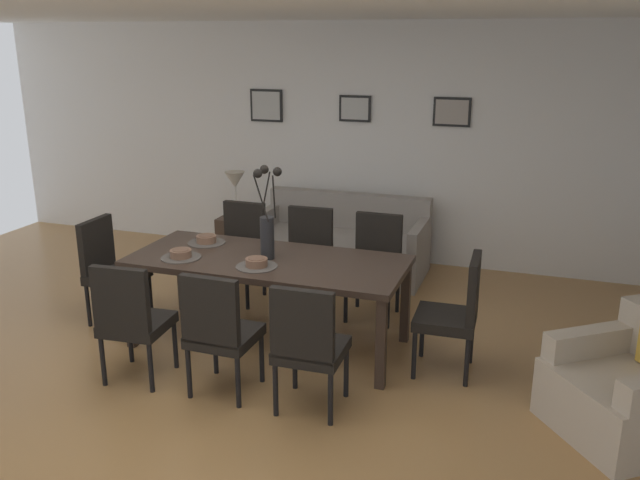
% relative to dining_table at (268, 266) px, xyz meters
% --- Properties ---
extents(ground_plane, '(9.00, 9.00, 0.00)m').
position_rel_dining_table_xyz_m(ground_plane, '(-0.01, -0.74, -0.67)').
color(ground_plane, '#A87A47').
extents(back_wall_panel, '(9.00, 0.10, 2.60)m').
position_rel_dining_table_xyz_m(back_wall_panel, '(-0.01, 2.51, 0.63)').
color(back_wall_panel, silver).
rests_on(back_wall_panel, ground).
extents(ceiling_panel, '(9.00, 7.20, 0.08)m').
position_rel_dining_table_xyz_m(ceiling_panel, '(-0.01, -0.34, 1.97)').
color(ceiling_panel, white).
extents(dining_table, '(2.20, 0.94, 0.74)m').
position_rel_dining_table_xyz_m(dining_table, '(0.00, 0.00, 0.00)').
color(dining_table, '#33261E').
rests_on(dining_table, ground).
extents(dining_chair_near_left, '(0.47, 0.47, 0.92)m').
position_rel_dining_table_xyz_m(dining_chair_near_left, '(-0.68, -0.90, -0.16)').
color(dining_chair_near_left, black).
rests_on(dining_chair_near_left, ground).
extents(dining_chair_near_right, '(0.45, 0.45, 0.92)m').
position_rel_dining_table_xyz_m(dining_chair_near_right, '(-0.67, 0.87, -0.16)').
color(dining_chair_near_right, black).
rests_on(dining_chair_near_right, ground).
extents(dining_chair_far_left, '(0.45, 0.45, 0.92)m').
position_rel_dining_table_xyz_m(dining_chair_far_left, '(0.01, -0.87, -0.16)').
color(dining_chair_far_left, black).
rests_on(dining_chair_far_left, ground).
extents(dining_chair_far_right, '(0.46, 0.46, 0.92)m').
position_rel_dining_table_xyz_m(dining_chair_far_right, '(0.01, 0.89, -0.16)').
color(dining_chair_far_right, black).
rests_on(dining_chair_far_right, ground).
extents(dining_chair_mid_left, '(0.45, 0.45, 0.92)m').
position_rel_dining_table_xyz_m(dining_chair_mid_left, '(0.66, -0.88, -0.16)').
color(dining_chair_mid_left, black).
rests_on(dining_chair_mid_left, ground).
extents(dining_chair_mid_right, '(0.44, 0.44, 0.92)m').
position_rel_dining_table_xyz_m(dining_chair_mid_right, '(0.66, 0.88, -0.16)').
color(dining_chair_mid_right, black).
rests_on(dining_chair_mid_right, ground).
extents(dining_chair_head_west, '(0.44, 0.44, 0.92)m').
position_rel_dining_table_xyz_m(dining_chair_head_west, '(-1.51, -0.01, -0.16)').
color(dining_chair_head_west, black).
rests_on(dining_chair_head_west, ground).
extents(dining_chair_head_east, '(0.46, 0.46, 0.92)m').
position_rel_dining_table_xyz_m(dining_chair_head_east, '(1.50, -0.00, -0.16)').
color(dining_chair_head_east, black).
rests_on(dining_chair_head_east, ground).
extents(centerpiece_vase, '(0.21, 0.23, 0.73)m').
position_rel_dining_table_xyz_m(centerpiece_vase, '(0.00, 0.00, 0.35)').
color(centerpiece_vase, '#232326').
rests_on(centerpiece_vase, dining_table).
extents(placemat_near_left, '(0.32, 0.32, 0.01)m').
position_rel_dining_table_xyz_m(placemat_near_left, '(-0.66, -0.21, 0.07)').
color(placemat_near_left, '#4C4742').
rests_on(placemat_near_left, dining_table).
extents(bowl_near_left, '(0.17, 0.17, 0.07)m').
position_rel_dining_table_xyz_m(bowl_near_left, '(-0.66, -0.21, 0.11)').
color(bowl_near_left, brown).
rests_on(bowl_near_left, dining_table).
extents(placemat_near_right, '(0.32, 0.32, 0.01)m').
position_rel_dining_table_xyz_m(placemat_near_right, '(-0.66, 0.21, 0.07)').
color(placemat_near_right, '#4C4742').
rests_on(placemat_near_right, dining_table).
extents(bowl_near_right, '(0.17, 0.17, 0.07)m').
position_rel_dining_table_xyz_m(bowl_near_right, '(-0.66, 0.21, 0.11)').
color(bowl_near_right, brown).
rests_on(bowl_near_right, dining_table).
extents(placemat_far_left, '(0.32, 0.32, 0.01)m').
position_rel_dining_table_xyz_m(placemat_far_left, '(0.00, -0.21, 0.07)').
color(placemat_far_left, '#4C4742').
rests_on(placemat_far_left, dining_table).
extents(bowl_far_left, '(0.17, 0.17, 0.07)m').
position_rel_dining_table_xyz_m(bowl_far_left, '(0.00, -0.21, 0.11)').
color(bowl_far_left, brown).
rests_on(bowl_far_left, dining_table).
extents(sofa, '(1.80, 0.84, 0.80)m').
position_rel_dining_table_xyz_m(sofa, '(0.02, 1.90, -0.39)').
color(sofa, gray).
rests_on(sofa, ground).
extents(side_table, '(0.36, 0.36, 0.52)m').
position_rel_dining_table_xyz_m(side_table, '(-1.16, 1.81, -0.41)').
color(side_table, '#3D2D23').
rests_on(side_table, ground).
extents(table_lamp, '(0.22, 0.22, 0.51)m').
position_rel_dining_table_xyz_m(table_lamp, '(-1.16, 1.81, 0.22)').
color(table_lamp, beige).
rests_on(table_lamp, side_table).
extents(armchair, '(1.12, 1.12, 0.75)m').
position_rel_dining_table_xyz_m(armchair, '(2.67, -0.44, -0.39)').
color(armchair, '#B7A893').
rests_on(armchair, ground).
extents(framed_picture_left, '(0.39, 0.03, 0.36)m').
position_rel_dining_table_xyz_m(framed_picture_left, '(-1.05, 2.44, 1.01)').
color(framed_picture_left, black).
extents(framed_picture_center, '(0.35, 0.03, 0.28)m').
position_rel_dining_table_xyz_m(framed_picture_center, '(0.00, 2.44, 1.01)').
color(framed_picture_center, black).
extents(framed_picture_right, '(0.39, 0.03, 0.30)m').
position_rel_dining_table_xyz_m(framed_picture_right, '(1.05, 2.44, 1.01)').
color(framed_picture_right, black).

